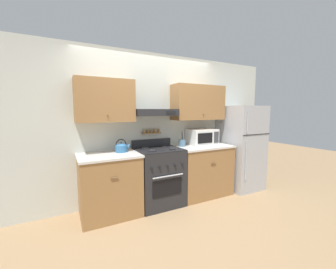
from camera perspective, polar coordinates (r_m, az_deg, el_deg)
The scene contains 9 objects.
ground_plane at distance 3.41m, azimuth -0.05°, elevation -20.67°, with size 16.00×16.00×0.00m, color #937551.
wall_back at distance 3.62m, azimuth -4.21°, elevation 3.93°, with size 5.20×0.46×2.55m.
counter_left at distance 3.28m, azimuth -15.83°, elevation -13.26°, with size 0.87×0.66×0.93m.
counter_right at distance 3.95m, azimuth 9.35°, elevation -9.64°, with size 1.05×0.66×0.93m.
stove_range at distance 3.50m, azimuth -2.58°, elevation -11.49°, with size 0.73×0.67×1.07m.
refrigerator at distance 4.43m, azimuth 19.47°, elevation -3.34°, with size 0.70×0.76×1.66m.
tea_kettle at distance 3.28m, azimuth -12.81°, elevation -3.49°, with size 0.24×0.19×0.20m.
microwave at distance 3.96m, azimuth 9.38°, elevation -0.62°, with size 0.54×0.38×0.29m.
utensil_crock at distance 3.71m, azimuth 3.95°, elevation -2.25°, with size 0.12×0.12×0.28m.
Camera 1 is at (-1.40, -2.69, 1.56)m, focal length 22.00 mm.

